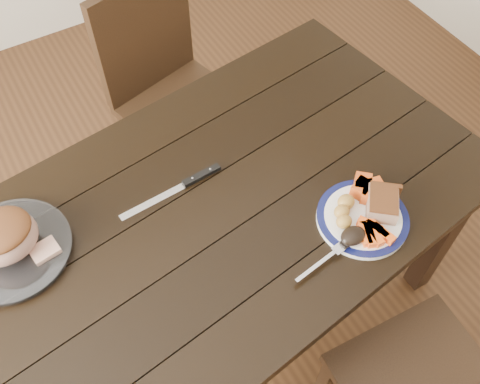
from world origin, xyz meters
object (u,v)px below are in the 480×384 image
fork (326,259)px  pork_slice (382,204)px  dinner_plate (362,219)px  serving_platter (12,251)px  carving_knife (190,182)px  roast_joint (3,238)px  chair_far (169,85)px  dining_table (213,227)px

fork → pork_slice: bearing=4.9°
dinner_plate → serving_platter: bearing=155.6°
serving_platter → fork: 0.82m
pork_slice → carving_knife: (-0.40, 0.36, -0.04)m
fork → roast_joint: roast_joint is taller
fork → carving_knife: size_ratio=0.56×
chair_far → fork: (-0.03, -1.03, 0.25)m
dining_table → roast_joint: bearing=164.1°
serving_platter → roast_joint: size_ratio=1.75×
chair_far → dinner_plate: 1.01m
dining_table → dinner_plate: bearing=-35.5°
dinner_plate → pork_slice: pork_slice is taller
dinner_plate → carving_knife: size_ratio=0.78×
serving_platter → fork: size_ratio=1.71×
dining_table → serving_platter: (-0.51, 0.15, 0.10)m
pork_slice → roast_joint: size_ratio=0.58×
chair_far → roast_joint: chair_far is taller
dinner_plate → carving_knife: dinner_plate is taller
pork_slice → dinner_plate: bearing=175.2°
chair_far → roast_joint: bearing=24.8°
fork → roast_joint: size_ratio=1.02×
dinner_plate → fork: 0.17m
pork_slice → fork: 0.23m
roast_joint → carving_knife: bearing=-3.9°
dining_table → fork: (0.17, -0.29, 0.11)m
dining_table → carving_knife: size_ratio=5.32×
pork_slice → roast_joint: (-0.90, 0.39, 0.03)m
chair_far → carving_knife: size_ratio=2.90×
dining_table → fork: bearing=-59.5°
chair_far → dinner_plate: bearing=83.1°
fork → carving_knife: bearing=106.3°
dinner_plate → serving_platter: serving_platter is taller
pork_slice → fork: pork_slice is taller
dinner_plate → roast_joint: size_ratio=1.43×
chair_far → carving_knife: chair_far is taller
chair_far → fork: 1.06m
dining_table → roast_joint: roast_joint is taller
chair_far → roast_joint: 0.97m
serving_platter → roast_joint: 0.07m
roast_joint → serving_platter: bearing=0.0°
dinner_plate → serving_platter: size_ratio=0.82×
serving_platter → pork_slice: (0.90, -0.39, 0.03)m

